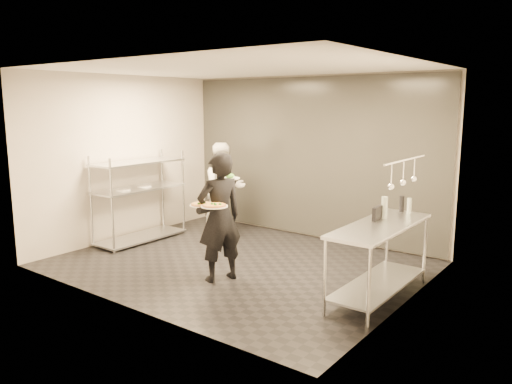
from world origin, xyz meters
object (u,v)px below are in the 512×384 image
Objects in this scene: chef at (224,190)px; bottle_dark at (402,204)px; bottle_clear at (409,205)px; pass_rack at (139,196)px; prep_counter at (380,248)px; pos_monitor at (377,213)px; waiter at (220,217)px; bottle_green at (384,207)px; pizza_plate_near at (202,204)px; pizza_plate_far at (214,206)px; salad_plate at (230,177)px.

bottle_dark is (3.32, -0.30, 0.20)m from chef.
pass_rack is at bearing -169.60° from bottle_clear.
prep_counter is 9.20× the size of bottle_clear.
pos_monitor is at bearing -104.50° from bottle_clear.
waiter is 6.30× the size of bottle_green.
chef is (-1.44, 1.77, -0.03)m from waiter.
pizza_plate_near is 2.20m from pos_monitor.
bottle_clear reaches higher than pizza_plate_far.
bottle_green is (1.97, 1.18, 0.01)m from pizza_plate_near.
salad_plate is (-0.20, 0.54, 0.28)m from pizza_plate_far.
chef reaches higher than bottle_clear.
waiter is at bearing -143.52° from bottle_clear.
bottle_green is at bearing -94.41° from bottle_dark.
prep_counter is 0.90m from bottle_dark.
salad_plate is at bearing 83.74° from pizza_plate_near.
pizza_plate_far is (-1.82, -0.90, 0.44)m from prep_counter.
pizza_plate_far is 1.59× the size of bottle_dark.
pass_rack reaches higher than salad_plate.
prep_counter is 8.41× the size of bottle_dark.
bottle_green is at bearing 139.67° from waiter.
pizza_plate_near is (-2.07, -0.86, 0.42)m from prep_counter.
pizza_plate_near is at bearing -121.67° from chef.
pizza_plate_near is at bearing 170.32° from pizza_plate_far.
salad_plate is (-0.07, 0.30, 0.50)m from waiter.
prep_counter is at bearing -83.48° from chef.
bottle_clear is (2.06, 1.16, -0.33)m from salad_plate.
bottle_clear is 0.91× the size of bottle_dark.
bottle_clear reaches higher than pos_monitor.
bottle_clear reaches higher than pizza_plate_near.
chef is at bearing 123.79° from pizza_plate_near.
salad_plate is 2.39m from bottle_clear.
pass_rack is 2.43m from pizza_plate_near.
bottle_dark is at bearing -70.62° from chef.
bottle_clear is at bearing 29.47° from salad_plate.
bottle_green is at bearing 4.31° from pass_rack.
pass_rack is 0.94× the size of waiter.
chef is 2.37m from pizza_plate_near.
bottle_clear is at bearing 148.08° from waiter.
pizza_plate_far is at bearing -137.61° from bottle_clear.
bottle_clear is (1.99, 1.47, 0.16)m from waiter.
chef is 2.07m from salad_plate.
bottle_green is at bearing 106.52° from prep_counter.
bottle_dark reaches higher than bottle_clear.
bottle_green is 0.49m from bottle_dark.
bottle_clear is at bearing 10.40° from pass_rack.
prep_counter is at bearing 130.60° from waiter.
chef is 2.55m from pizza_plate_far.
pizza_plate_far is at bearing -117.51° from chef.
bottle_dark is (1.76, 1.70, -0.04)m from pizza_plate_far.
bottle_green is 1.27× the size of bottle_dark.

